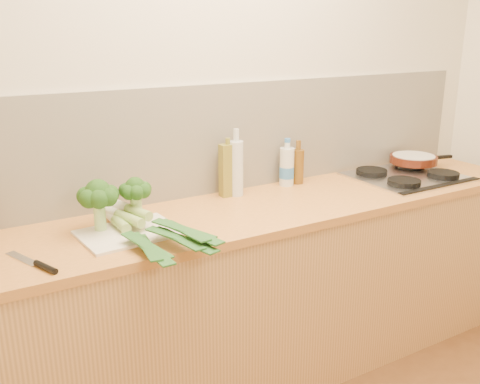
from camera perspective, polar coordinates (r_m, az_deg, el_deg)
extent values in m
plane|color=beige|center=(2.63, -2.36, 8.46)|extent=(3.50, 0.00, 3.50)
cube|color=silver|center=(2.64, -2.22, 5.64)|extent=(3.20, 0.02, 0.54)
cube|color=tan|center=(2.66, 0.98, -11.30)|extent=(3.20, 0.60, 0.86)
cube|color=#D98940|center=(2.48, 1.03, -2.12)|extent=(3.20, 0.62, 0.04)
cube|color=silver|center=(3.10, 17.36, 1.58)|extent=(0.58, 0.50, 0.01)
cube|color=black|center=(2.96, 20.62, 0.64)|extent=(0.58, 0.04, 0.01)
cylinder|color=black|center=(2.91, 17.11, 1.01)|extent=(0.17, 0.17, 0.03)
cylinder|color=black|center=(3.13, 20.86, 1.76)|extent=(0.17, 0.17, 0.03)
cylinder|color=black|center=(3.07, 13.85, 2.10)|extent=(0.17, 0.17, 0.03)
cylinder|color=black|center=(3.28, 17.65, 2.75)|extent=(0.17, 0.17, 0.03)
cube|color=white|center=(2.20, -11.70, -4.28)|extent=(0.41, 0.32, 0.01)
cylinder|color=#A1CC77|center=(2.23, -14.71, -2.73)|extent=(0.05, 0.05, 0.10)
sphere|color=#17360E|center=(2.20, -14.93, 0.03)|extent=(0.10, 0.10, 0.10)
sphere|color=#17360E|center=(2.21, -13.73, -0.21)|extent=(0.08, 0.08, 0.08)
sphere|color=#17360E|center=(2.24, -14.44, -0.04)|extent=(0.08, 0.08, 0.08)
sphere|color=#17360E|center=(2.24, -15.47, -0.13)|extent=(0.08, 0.08, 0.08)
sphere|color=#17360E|center=(2.21, -16.09, -0.43)|extent=(0.08, 0.08, 0.08)
sphere|color=#17360E|center=(2.17, -15.81, -0.71)|extent=(0.08, 0.08, 0.08)
sphere|color=#17360E|center=(2.16, -14.82, -0.76)|extent=(0.08, 0.08, 0.08)
sphere|color=#17360E|center=(2.18, -13.89, -0.54)|extent=(0.08, 0.08, 0.08)
cylinder|color=#A1CC77|center=(2.29, -10.97, -1.90)|extent=(0.05, 0.05, 0.10)
sphere|color=#17360E|center=(2.26, -11.12, 0.54)|extent=(0.08, 0.08, 0.08)
sphere|color=#17360E|center=(2.28, -10.19, 0.35)|extent=(0.06, 0.06, 0.06)
sphere|color=#17360E|center=(2.30, -10.79, 0.48)|extent=(0.06, 0.06, 0.06)
sphere|color=#17360E|center=(2.30, -11.62, 0.41)|extent=(0.06, 0.06, 0.06)
sphere|color=#17360E|center=(2.27, -12.07, 0.18)|extent=(0.06, 0.06, 0.06)
sphere|color=#17360E|center=(2.24, -11.79, -0.04)|extent=(0.06, 0.06, 0.06)
sphere|color=#17360E|center=(2.23, -10.98, -0.08)|extent=(0.06, 0.06, 0.06)
sphere|color=#17360E|center=(2.25, -10.27, 0.10)|extent=(0.06, 0.06, 0.06)
cylinder|color=white|center=(2.32, -13.53, -2.54)|extent=(0.04, 0.10, 0.04)
cylinder|color=#92B65B|center=(2.22, -12.59, -3.37)|extent=(0.05, 0.13, 0.04)
cube|color=#1B4B1A|center=(1.98, -9.82, -5.82)|extent=(0.09, 0.30, 0.02)
cube|color=#1B4B1A|center=(1.96, -9.60, -5.96)|extent=(0.06, 0.34, 0.01)
cube|color=#1B4B1A|center=(1.99, -9.94, -5.61)|extent=(0.11, 0.28, 0.02)
cylinder|color=white|center=(2.34, -13.73, -1.97)|extent=(0.08, 0.14, 0.04)
cylinder|color=#92B65B|center=(2.22, -11.72, -2.82)|extent=(0.09, 0.17, 0.04)
cube|color=#1B4B1A|center=(1.99, -6.46, -5.00)|extent=(0.08, 0.30, 0.02)
cube|color=#1B4B1A|center=(1.97, -6.09, -5.10)|extent=(0.14, 0.34, 0.01)
cube|color=#1B4B1A|center=(1.99, -6.65, -4.82)|extent=(0.17, 0.27, 0.02)
cylinder|color=white|center=(2.34, -12.63, -1.40)|extent=(0.07, 0.13, 0.04)
cylinder|color=#92B65B|center=(2.24, -10.80, -2.15)|extent=(0.08, 0.15, 0.04)
cube|color=#1B4B1A|center=(2.01, -5.85, -4.15)|extent=(0.07, 0.30, 0.02)
cube|color=#1B4B1A|center=(2.00, -5.48, -4.24)|extent=(0.14, 0.34, 0.01)
cube|color=#1B4B1A|center=(2.02, -6.03, -3.97)|extent=(0.17, 0.27, 0.02)
cube|color=silver|center=(2.09, -22.20, -6.59)|extent=(0.10, 0.18, 0.00)
cylinder|color=black|center=(1.97, -20.02, -7.54)|extent=(0.06, 0.12, 0.02)
cylinder|color=#49190C|center=(3.28, 18.01, 3.35)|extent=(0.27, 0.27, 0.04)
cylinder|color=beige|center=(3.27, 18.05, 3.73)|extent=(0.24, 0.24, 0.00)
cube|color=black|center=(3.39, 20.71, 3.50)|extent=(0.14, 0.05, 0.02)
cube|color=olive|center=(2.60, -1.28, 2.32)|extent=(0.08, 0.05, 0.26)
cylinder|color=olive|center=(2.57, -1.30, 5.45)|extent=(0.02, 0.02, 0.03)
cylinder|color=silver|center=(2.61, -0.40, 2.52)|extent=(0.07, 0.07, 0.27)
cylinder|color=silver|center=(2.58, -0.41, 6.10)|extent=(0.03, 0.03, 0.06)
cylinder|color=brown|center=(2.85, 6.18, 2.71)|extent=(0.06, 0.06, 0.18)
cylinder|color=brown|center=(2.82, 6.25, 4.99)|extent=(0.03, 0.03, 0.05)
cylinder|color=silver|center=(2.80, 5.01, 2.70)|extent=(0.08, 0.08, 0.20)
cylinder|color=silver|center=(2.78, 5.07, 4.99)|extent=(0.03, 0.03, 0.03)
cylinder|color=#3576C9|center=(2.81, 5.00, 2.11)|extent=(0.08, 0.08, 0.06)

